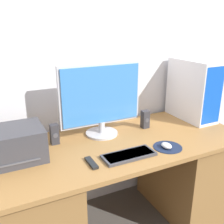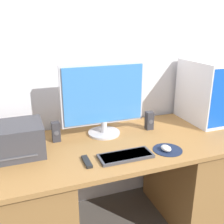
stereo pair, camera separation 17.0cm
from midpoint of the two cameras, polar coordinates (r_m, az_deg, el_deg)
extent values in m
cube|color=silver|center=(2.04, -6.51, 14.30)|extent=(6.40, 0.05, 2.70)
cube|color=olive|center=(1.81, -0.97, -6.96)|extent=(1.78, 0.76, 0.03)
cube|color=olive|center=(1.88, -19.78, -20.51)|extent=(0.50, 0.70, 0.71)
cube|color=olive|center=(2.30, 13.75, -11.93)|extent=(0.50, 0.70, 0.71)
cylinder|color=#B7B7BC|center=(1.92, -4.79, -4.67)|extent=(0.23, 0.23, 0.02)
cylinder|color=#B7B7BC|center=(1.91, -4.83, -3.32)|extent=(0.04, 0.04, 0.08)
cube|color=#B7B7BC|center=(1.83, -5.14, 3.79)|extent=(0.60, 0.03, 0.44)
cube|color=#387AC6|center=(1.82, -4.95, 3.67)|extent=(0.57, 0.01, 0.40)
cube|color=#3D3D42|center=(1.62, 0.65, -9.46)|extent=(0.33, 0.14, 0.02)
cube|color=#5B5B60|center=(1.61, 0.65, -9.29)|extent=(0.30, 0.12, 0.01)
cylinder|color=#19233D|center=(1.75, 9.31, -7.62)|extent=(0.19, 0.19, 0.00)
ellipsoid|color=silver|center=(1.73, 9.02, -7.30)|extent=(0.06, 0.08, 0.03)
cube|color=white|center=(2.25, 15.16, 4.71)|extent=(0.20, 0.44, 0.49)
cube|color=blue|center=(2.10, 18.96, 3.31)|extent=(0.18, 0.01, 0.44)
cube|color=#38383D|center=(1.69, -23.42, -6.51)|extent=(0.35, 0.28, 0.20)
cube|color=#515156|center=(1.63, -22.95, -9.41)|extent=(0.24, 0.13, 0.01)
cube|color=#2D2D33|center=(1.81, -15.08, -4.73)|extent=(0.05, 0.05, 0.14)
cylinder|color=#47474C|center=(1.79, -14.89, -5.07)|extent=(0.03, 0.00, 0.03)
cube|color=#2D2D33|center=(2.02, 4.85, -1.62)|extent=(0.05, 0.05, 0.14)
cylinder|color=#47474C|center=(2.00, 5.26, -1.88)|extent=(0.03, 0.00, 0.03)
cube|color=black|center=(1.55, -7.70, -10.99)|extent=(0.04, 0.14, 0.02)
camera|label=1|loc=(0.08, -92.86, -1.00)|focal=42.00mm
camera|label=2|loc=(0.08, 87.14, 1.00)|focal=42.00mm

